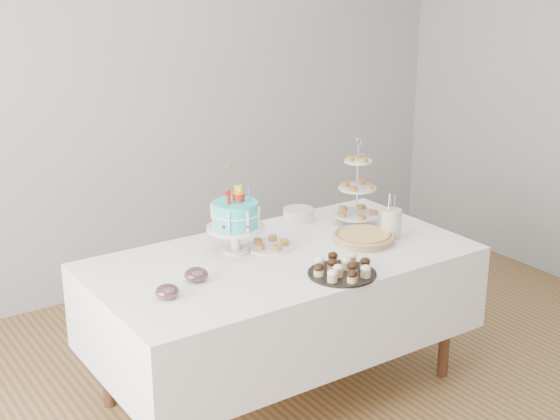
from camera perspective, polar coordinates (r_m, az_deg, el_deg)
floor at (r=4.06m, az=2.58°, el=-14.80°), size 5.00×5.00×0.00m
walls at (r=3.51m, az=2.89°, el=3.97°), size 5.04×4.04×2.70m
table at (r=4.01m, az=0.13°, el=-6.36°), size 1.92×1.02×0.77m
birthday_cake at (r=3.93m, az=-3.26°, el=-1.39°), size 0.29×0.29×0.45m
cupcake_tray at (r=3.69m, az=4.57°, el=-4.22°), size 0.33×0.33×0.07m
pie at (r=4.11m, az=6.16°, el=-2.00°), size 0.33×0.33×0.05m
tiered_stand at (r=4.33m, az=5.67°, el=1.57°), size 0.25×0.25×0.49m
plate_stack at (r=4.43m, az=1.35°, el=-0.31°), size 0.17×0.17×0.07m
pastry_plate at (r=4.02m, az=-0.70°, el=-2.55°), size 0.25×0.25×0.04m
jam_bowl_a at (r=3.48m, az=-8.25°, el=-5.94°), size 0.11×0.11×0.06m
jam_bowl_b at (r=3.63m, az=-6.14°, el=-4.74°), size 0.11×0.11×0.07m
utensil_pitcher at (r=4.18m, az=8.14°, el=-0.91°), size 0.11×0.11×0.24m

